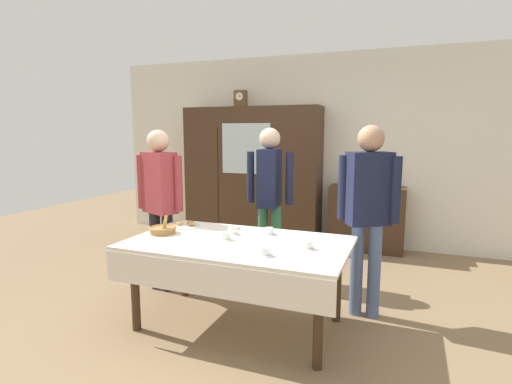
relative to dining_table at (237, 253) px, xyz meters
The scene contains 19 objects.
ground_plane 0.68m from the dining_table, 90.00° to the left, with size 12.00×12.00×0.00m, color #846B4C.
back_wall 2.97m from the dining_table, 90.00° to the left, with size 6.40×0.10×2.70m, color silver.
dining_table is the anchor object (origin of this frame).
wall_cabinet 2.76m from the dining_table, 109.16° to the left, with size 2.02×0.46×1.97m.
mantel_clock 3.16m from the dining_table, 112.54° to the left, with size 0.18×0.11×0.24m.
bookshelf_low 2.75m from the dining_table, 73.96° to the left, with size 0.99×0.35×0.88m.
book_stack 2.76m from the dining_table, 73.96° to the left, with size 0.16×0.22×0.12m.
tea_cup_far_left 0.59m from the dining_table, ahead, with size 0.13×0.13×0.06m.
tea_cup_mid_left 0.43m from the dining_table, 37.37° to the right, with size 0.13×0.13×0.06m.
tea_cup_back_edge 0.38m from the dining_table, 62.50° to the left, with size 0.13×0.13×0.06m.
tea_cup_mid_right 0.17m from the dining_table, 163.53° to the left, with size 0.13×0.13×0.06m.
tea_cup_near_right 0.29m from the dining_table, 121.82° to the left, with size 0.13×0.13×0.06m.
bread_basket 0.73m from the dining_table, behind, with size 0.24×0.24×0.16m.
pastry_plate 0.74m from the dining_table, 154.33° to the left, with size 0.28×0.28×0.05m.
spoon_near_left 0.57m from the dining_table, 46.61° to the left, with size 0.12×0.02×0.01m.
spoon_mid_left 0.27m from the dining_table, 119.49° to the right, with size 0.12×0.02×0.01m.
person_near_right_end 1.20m from the dining_table, 32.63° to the left, with size 0.52×0.36×1.67m.
person_behind_table_right 1.21m from the dining_table, 155.69° to the left, with size 0.52×0.32×1.63m.
person_beside_shelf 1.21m from the dining_table, 95.86° to the left, with size 0.52×0.38×1.66m.
Camera 1 is at (1.28, -3.10, 1.62)m, focal length 28.02 mm.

